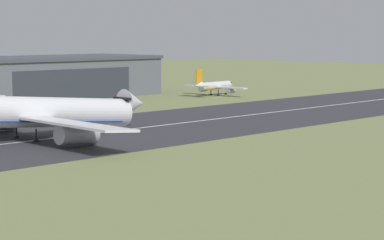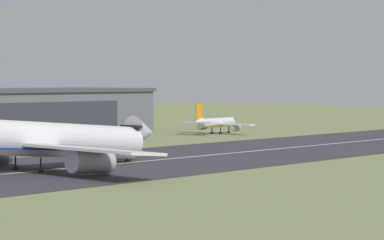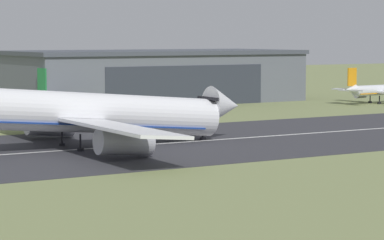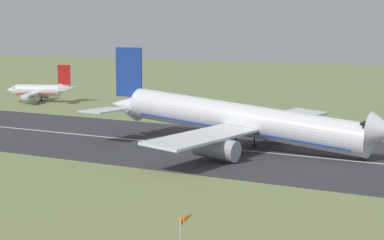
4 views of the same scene
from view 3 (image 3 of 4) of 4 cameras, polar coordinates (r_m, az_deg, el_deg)
The scene contains 6 objects.
runway_strip at distance 118.13m, azimuth -7.72°, elevation -1.89°, with size 420.97×42.55×0.06m, color #333338.
runway_centreline at distance 118.12m, azimuth -7.72°, elevation -1.88°, with size 378.87×0.70×0.01m, color silver.
hangar_building at distance 204.15m, azimuth -2.35°, elevation 2.77°, with size 64.79×29.10×11.62m.
airplane_landing at distance 119.01m, azimuth -7.96°, elevation 0.41°, with size 54.60×51.88×16.43m.
airplane_parked_west at distance 172.65m, azimuth -8.08°, elevation 1.18°, with size 18.81×19.33×8.56m.
airplane_parked_centre at distance 203.28m, azimuth 11.39°, elevation 1.82°, with size 17.72×21.72×7.99m.
Camera 3 is at (-46.72, 16.15, 14.58)m, focal length 85.00 mm.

